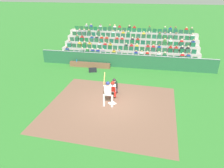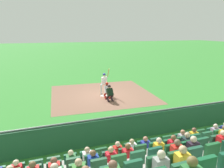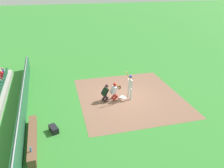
# 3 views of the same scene
# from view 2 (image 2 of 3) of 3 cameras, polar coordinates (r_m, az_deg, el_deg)

# --- Properties ---
(ground_plane) EXTENTS (160.00, 160.00, 0.00)m
(ground_plane) POSITION_cam_2_polar(r_m,az_deg,el_deg) (16.17, -2.40, -3.38)
(ground_plane) COLOR #337E2F
(infield_dirt_patch) EXTENTS (8.37, 7.67, 0.01)m
(infield_dirt_patch) POSITION_cam_2_polar(r_m,az_deg,el_deg) (16.63, -2.89, -2.85)
(infield_dirt_patch) COLOR brown
(infield_dirt_patch) RESTS_ON ground_plane
(home_plate_marker) EXTENTS (0.62, 0.62, 0.02)m
(home_plate_marker) POSITION_cam_2_polar(r_m,az_deg,el_deg) (16.17, -2.41, -3.32)
(home_plate_marker) COLOR white
(home_plate_marker) RESTS_ON infield_dirt_patch
(batter_at_plate) EXTENTS (0.66, 0.58, 2.20)m
(batter_at_plate) POSITION_cam_2_polar(r_m,az_deg,el_deg) (16.31, -2.18, 0.81)
(batter_at_plate) COLOR silver
(batter_at_plate) RESTS_ON ground_plane
(catcher_crouching) EXTENTS (0.49, 0.74, 1.31)m
(catcher_crouching) POSITION_cam_2_polar(r_m,az_deg,el_deg) (15.34, -1.38, -1.55)
(catcher_crouching) COLOR #B51D15
(catcher_crouching) RESTS_ON ground_plane
(home_plate_umpire) EXTENTS (0.49, 0.53, 1.25)m
(home_plate_umpire) POSITION_cam_2_polar(r_m,az_deg,el_deg) (14.75, -0.64, -2.38)
(home_plate_umpire) COLOR black
(home_plate_umpire) RESTS_ON ground_plane
(dugout_wall) EXTENTS (16.37, 0.24, 1.30)m
(dugout_wall) POSITION_cam_2_polar(r_m,az_deg,el_deg) (10.08, 8.55, -11.39)
(dugout_wall) COLOR #215434
(dugout_wall) RESTS_ON ground_plane
(dugout_bench) EXTENTS (3.89, 0.40, 0.44)m
(dugout_bench) POSITION_cam_2_polar(r_m,az_deg,el_deg) (12.37, 21.16, -9.21)
(dugout_bench) COLOR brown
(dugout_bench) RESTS_ON ground_plane
(water_bottle_on_bench) EXTENTS (0.07, 0.07, 0.24)m
(water_bottle_on_bench) POSITION_cam_2_polar(r_m,az_deg,el_deg) (13.07, 25.75, -6.80)
(water_bottle_on_bench) COLOR blue
(water_bottle_on_bench) RESTS_ON dugout_bench
(equipment_duffel_bag) EXTENTS (0.78, 0.55, 0.34)m
(equipment_duffel_bag) POSITION_cam_2_polar(r_m,az_deg,el_deg) (12.87, 16.02, -8.06)
(equipment_duffel_bag) COLOR black
(equipment_duffel_bag) RESTS_ON ground_plane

